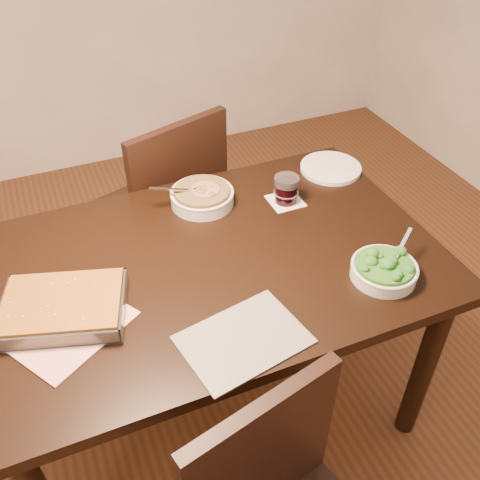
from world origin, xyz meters
The scene contains 11 objects.
ground centered at (0.00, 0.00, 0.00)m, with size 4.00×4.00×0.00m, color #4D2616.
table centered at (0.00, 0.00, 0.65)m, with size 1.40×0.90×0.75m.
magazine_a centered at (-0.43, -0.12, 0.75)m, with size 0.30×0.22×0.01m, color #B33433.
magazine_b centered at (-0.03, -0.33, 0.75)m, with size 0.31×0.22×0.01m, color #232229.
coaster centered at (0.35, 0.18, 0.75)m, with size 0.11×0.11×0.00m, color white.
stew_bowl centered at (0.08, 0.29, 0.78)m, with size 0.25×0.22×0.09m.
broccoli_bowl centered at (0.44, -0.27, 0.78)m, with size 0.20×0.20×0.08m.
baking_dish centered at (-0.44, -0.06, 0.78)m, with size 0.38×0.32×0.06m.
wine_tumbler centered at (0.35, 0.18, 0.80)m, with size 0.09×0.09×0.10m.
dinner_plate centered at (0.60, 0.30, 0.76)m, with size 0.23×0.23×0.02m, color white.
chair_far centered at (0.04, 0.64, 0.52)m, with size 0.56×0.56×0.94m.
Camera 1 is at (-0.39, -1.16, 1.83)m, focal length 40.00 mm.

